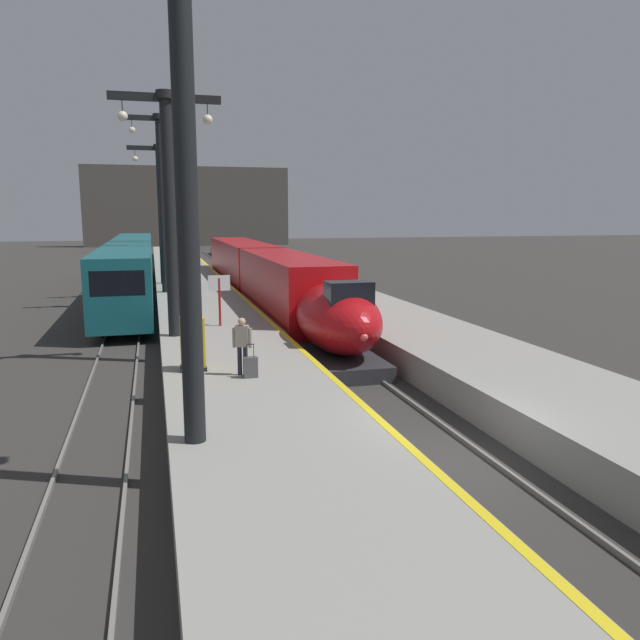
{
  "coord_description": "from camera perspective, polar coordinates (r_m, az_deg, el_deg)",
  "views": [
    {
      "loc": [
        -6.59,
        -12.25,
        5.67
      ],
      "look_at": [
        -0.7,
        9.44,
        1.8
      ],
      "focal_mm": 34.6,
      "sensor_mm": 36.0,
      "label": 1
    }
  ],
  "objects": [
    {
      "name": "ticket_machine_yellow",
      "position": [
        18.78,
        -11.69,
        -2.36
      ],
      "size": [
        0.76,
        0.62,
        1.6
      ],
      "color": "yellow",
      "rests_on": "platform_left"
    },
    {
      "name": "rail_secondary_left",
      "position": [
        40.21,
        -18.25,
        1.26
      ],
      "size": [
        0.08,
        110.0,
        0.12
      ],
      "primitive_type": "cube",
      "color": "slate",
      "rests_on": "ground"
    },
    {
      "name": "platform_right",
      "position": [
        38.84,
        0.86,
        2.16
      ],
      "size": [
        4.8,
        110.0,
        1.05
      ],
      "primitive_type": "cube",
      "color": "gray",
      "rests_on": "ground"
    },
    {
      "name": "passenger_near_edge",
      "position": [
        17.9,
        -7.21,
        -2.01
      ],
      "size": [
        0.54,
        0.33,
        1.69
      ],
      "color": "#23232D",
      "rests_on": "platform_left"
    },
    {
      "name": "station_column_near",
      "position": [
        12.45,
        -12.39,
        15.31
      ],
      "size": [
        4.0,
        0.68,
        9.84
      ],
      "color": "black",
      "rests_on": "platform_left"
    },
    {
      "name": "station_column_mid",
      "position": [
        23.95,
        -13.8,
        11.44
      ],
      "size": [
        4.0,
        0.68,
        9.01
      ],
      "color": "black",
      "rests_on": "platform_left"
    },
    {
      "name": "rail_secondary_right",
      "position": [
        40.15,
        -16.11,
        1.35
      ],
      "size": [
        0.08,
        110.0,
        0.12
      ],
      "primitive_type": "cube",
      "color": "slate",
      "rests_on": "ground"
    },
    {
      "name": "station_column_far",
      "position": [
        37.9,
        -14.43,
        11.71
      ],
      "size": [
        4.0,
        0.68,
        10.28
      ],
      "color": "black",
      "rests_on": "platform_left"
    },
    {
      "name": "platform_left_safety_stripe",
      "position": [
        37.59,
        -7.7,
        2.63
      ],
      "size": [
        0.2,
        107.8,
        0.01
      ],
      "primitive_type": "cube",
      "color": "yellow",
      "rests_on": "platform_left"
    },
    {
      "name": "rolling_suitcase",
      "position": [
        17.76,
        -6.44,
        -4.35
      ],
      "size": [
        0.4,
        0.22,
        0.98
      ],
      "color": "#4C4C51",
      "rests_on": "platform_left"
    },
    {
      "name": "platform_left",
      "position": [
        37.44,
        -11.15,
        1.69
      ],
      "size": [
        4.8,
        110.0,
        1.05
      ],
      "primitive_type": "cube",
      "color": "gray",
      "rests_on": "ground"
    },
    {
      "name": "rail_main_left",
      "position": [
        40.56,
        -6.76,
        1.75
      ],
      "size": [
        0.08,
        110.0,
        0.12
      ],
      "primitive_type": "cube",
      "color": "slate",
      "rests_on": "ground"
    },
    {
      "name": "ground_plane",
      "position": [
        15.02,
        12.42,
        -12.65
      ],
      "size": [
        260.0,
        260.0,
        0.0
      ],
      "primitive_type": "plane",
      "color": "#33302D"
    },
    {
      "name": "rail_main_right",
      "position": [
        40.81,
        -4.67,
        1.84
      ],
      "size": [
        0.08,
        110.0,
        0.12
      ],
      "primitive_type": "cube",
      "color": "slate",
      "rests_on": "ground"
    },
    {
      "name": "highspeed_train_main",
      "position": [
        37.8,
        -5.07,
        4.06
      ],
      "size": [
        2.92,
        37.65,
        3.6
      ],
      "color": "#B20F14",
      "rests_on": "ground"
    },
    {
      "name": "terminus_back_wall",
      "position": [
        114.45,
        -12.07,
        10.23
      ],
      "size": [
        36.0,
        2.0,
        14.0
      ],
      "primitive_type": "cube",
      "color": "#4C4742",
      "rests_on": "ground"
    },
    {
      "name": "departure_info_board",
      "position": [
        25.95,
        -9.3,
        2.75
      ],
      "size": [
        0.9,
        0.1,
        2.12
      ],
      "color": "maroon",
      "rests_on": "platform_left"
    },
    {
      "name": "station_column_distant",
      "position": [
        42.76,
        -14.5,
        10.62
      ],
      "size": [
        4.0,
        0.68,
        9.09
      ],
      "color": "black",
      "rests_on": "platform_left"
    },
    {
      "name": "regional_train_adjacent",
      "position": [
        45.79,
        -17.08,
        4.91
      ],
      "size": [
        2.85,
        36.6,
        3.8
      ],
      "color": "#145660",
      "rests_on": "ground"
    }
  ]
}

